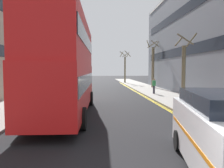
% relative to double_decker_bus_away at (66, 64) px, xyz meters
% --- Properties ---
extents(sidewalk_right, '(4.00, 80.00, 0.14)m').
position_rel_double_decker_bus_away_xyz_m(sidewalk_right, '(8.77, 5.67, -2.96)').
color(sidewalk_right, '#9E9991').
rests_on(sidewalk_right, ground).
extents(sidewalk_left, '(4.00, 80.00, 0.14)m').
position_rel_double_decker_bus_away_xyz_m(sidewalk_left, '(-4.23, 5.67, -2.96)').
color(sidewalk_left, '#9E9991').
rests_on(sidewalk_left, ground).
extents(kerb_line_outer, '(0.10, 56.00, 0.01)m').
position_rel_double_decker_bus_away_xyz_m(kerb_line_outer, '(6.67, 3.67, -3.03)').
color(kerb_line_outer, yellow).
rests_on(kerb_line_outer, ground).
extents(kerb_line_inner, '(0.10, 56.00, 0.01)m').
position_rel_double_decker_bus_away_xyz_m(kerb_line_inner, '(6.51, 3.67, -3.03)').
color(kerb_line_inner, yellow).
rests_on(kerb_line_inner, ground).
extents(double_decker_bus_away, '(2.98, 10.86, 5.64)m').
position_rel_double_decker_bus_away_xyz_m(double_decker_bus_away, '(0.00, 0.00, 0.00)').
color(double_decker_bus_away, red).
rests_on(double_decker_bus_away, ground).
extents(pedestrian_far, '(0.34, 0.22, 1.62)m').
position_rel_double_decker_bus_away_xyz_m(pedestrian_far, '(7.94, 9.51, -2.04)').
color(pedestrian_far, '#2D2D38').
rests_on(pedestrian_far, sidewalk_right).
extents(street_tree_near, '(1.64, 1.60, 6.93)m').
position_rel_double_decker_bus_away_xyz_m(street_tree_near, '(9.94, 17.56, 0.32)').
color(street_tree_near, '#6B6047').
rests_on(street_tree_near, sidewalk_right).
extents(street_tree_mid, '(1.66, 1.65, 5.51)m').
position_rel_double_decker_bus_away_xyz_m(street_tree_mid, '(8.96, 4.21, -0.30)').
color(street_tree_mid, '#6B6047').
rests_on(street_tree_mid, sidewalk_right).
extents(street_tree_far, '(2.23, 2.23, 6.26)m').
position_rel_double_decker_bus_away_xyz_m(street_tree_far, '(7.36, 28.89, 0.24)').
color(street_tree_far, '#6B6047').
rests_on(street_tree_far, sidewalk_right).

